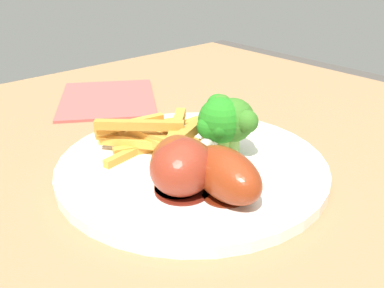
{
  "coord_description": "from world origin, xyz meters",
  "views": [
    {
      "loc": [
        -0.24,
        0.31,
        0.97
      ],
      "look_at": [
        0.06,
        0.04,
        0.78
      ],
      "focal_mm": 40.48,
      "sensor_mm": 36.0,
      "label": 1
    }
  ],
  "objects_px": {
    "broccoli_floret_back": "(224,121)",
    "broccoli_floret_front": "(232,119)",
    "chicken_drumstick_far": "(178,163)",
    "carrot_fries_pile": "(156,135)",
    "chicken_drumstick_near": "(184,166)",
    "broccoli_floret_middle": "(220,121)",
    "chicken_drumstick_extra": "(222,172)",
    "dining_table": "(253,264)",
    "dinner_plate": "(192,166)"
  },
  "relations": [
    {
      "from": "broccoli_floret_back",
      "to": "broccoli_floret_front",
      "type": "bearing_deg",
      "value": -179.06
    },
    {
      "from": "broccoli_floret_back",
      "to": "chicken_drumstick_far",
      "type": "xyz_separation_m",
      "value": [
        -0.02,
        0.08,
        -0.01
      ]
    },
    {
      "from": "carrot_fries_pile",
      "to": "chicken_drumstick_near",
      "type": "height_order",
      "value": "chicken_drumstick_near"
    },
    {
      "from": "broccoli_floret_middle",
      "to": "chicken_drumstick_extra",
      "type": "distance_m",
      "value": 0.08
    },
    {
      "from": "broccoli_floret_middle",
      "to": "broccoli_floret_back",
      "type": "height_order",
      "value": "broccoli_floret_middle"
    },
    {
      "from": "chicken_drumstick_far",
      "to": "dining_table",
      "type": "bearing_deg",
      "value": -109.13
    },
    {
      "from": "broccoli_floret_back",
      "to": "chicken_drumstick_far",
      "type": "bearing_deg",
      "value": 105.04
    },
    {
      "from": "dining_table",
      "to": "dinner_plate",
      "type": "height_order",
      "value": "dinner_plate"
    },
    {
      "from": "broccoli_floret_front",
      "to": "broccoli_floret_middle",
      "type": "distance_m",
      "value": 0.01
    },
    {
      "from": "dining_table",
      "to": "broccoli_floret_front",
      "type": "relative_size",
      "value": 15.69
    },
    {
      "from": "dinner_plate",
      "to": "chicken_drumstick_near",
      "type": "xyz_separation_m",
      "value": [
        -0.04,
        0.04,
        0.03
      ]
    },
    {
      "from": "chicken_drumstick_near",
      "to": "chicken_drumstick_extra",
      "type": "xyz_separation_m",
      "value": [
        -0.03,
        -0.02,
        -0.0
      ]
    },
    {
      "from": "carrot_fries_pile",
      "to": "chicken_drumstick_extra",
      "type": "height_order",
      "value": "chicken_drumstick_extra"
    },
    {
      "from": "dinner_plate",
      "to": "carrot_fries_pile",
      "type": "bearing_deg",
      "value": 12.85
    },
    {
      "from": "broccoli_floret_front",
      "to": "chicken_drumstick_extra",
      "type": "height_order",
      "value": "broccoli_floret_front"
    },
    {
      "from": "dinner_plate",
      "to": "chicken_drumstick_extra",
      "type": "relative_size",
      "value": 2.03
    },
    {
      "from": "broccoli_floret_front",
      "to": "chicken_drumstick_extra",
      "type": "relative_size",
      "value": 0.46
    },
    {
      "from": "dining_table",
      "to": "broccoli_floret_front",
      "type": "height_order",
      "value": "broccoli_floret_front"
    },
    {
      "from": "chicken_drumstick_extra",
      "to": "chicken_drumstick_near",
      "type": "bearing_deg",
      "value": 35.76
    },
    {
      "from": "chicken_drumstick_near",
      "to": "chicken_drumstick_far",
      "type": "distance_m",
      "value": 0.01
    },
    {
      "from": "dinner_plate",
      "to": "chicken_drumstick_extra",
      "type": "xyz_separation_m",
      "value": [
        -0.07,
        0.02,
        0.03
      ]
    },
    {
      "from": "broccoli_floret_back",
      "to": "chicken_drumstick_extra",
      "type": "xyz_separation_m",
      "value": [
        -0.06,
        0.06,
        -0.01
      ]
    },
    {
      "from": "broccoli_floret_back",
      "to": "chicken_drumstick_extra",
      "type": "relative_size",
      "value": 0.42
    },
    {
      "from": "broccoli_floret_middle",
      "to": "broccoli_floret_back",
      "type": "xyz_separation_m",
      "value": [
        0.0,
        -0.01,
        -0.0
      ]
    },
    {
      "from": "broccoli_floret_front",
      "to": "chicken_drumstick_near",
      "type": "xyz_separation_m",
      "value": [
        -0.02,
        0.08,
        -0.02
      ]
    },
    {
      "from": "broccoli_floret_middle",
      "to": "chicken_drumstick_far",
      "type": "height_order",
      "value": "broccoli_floret_middle"
    },
    {
      "from": "carrot_fries_pile",
      "to": "chicken_drumstick_far",
      "type": "distance_m",
      "value": 0.08
    },
    {
      "from": "dinner_plate",
      "to": "broccoli_floret_front",
      "type": "distance_m",
      "value": 0.07
    },
    {
      "from": "dinner_plate",
      "to": "chicken_drumstick_far",
      "type": "bearing_deg",
      "value": 123.81
    },
    {
      "from": "dinner_plate",
      "to": "chicken_drumstick_far",
      "type": "relative_size",
      "value": 2.52
    },
    {
      "from": "broccoli_floret_back",
      "to": "chicken_drumstick_near",
      "type": "bearing_deg",
      "value": 110.36
    },
    {
      "from": "carrot_fries_pile",
      "to": "chicken_drumstick_far",
      "type": "relative_size",
      "value": 1.21
    },
    {
      "from": "broccoli_floret_middle",
      "to": "chicken_drumstick_near",
      "type": "height_order",
      "value": "broccoli_floret_middle"
    },
    {
      "from": "dining_table",
      "to": "chicken_drumstick_extra",
      "type": "height_order",
      "value": "chicken_drumstick_extra"
    },
    {
      "from": "chicken_drumstick_far",
      "to": "broccoli_floret_middle",
      "type": "bearing_deg",
      "value": -75.52
    },
    {
      "from": "chicken_drumstick_near",
      "to": "chicken_drumstick_far",
      "type": "height_order",
      "value": "same"
    },
    {
      "from": "dinner_plate",
      "to": "broccoli_floret_front",
      "type": "relative_size",
      "value": 4.4
    },
    {
      "from": "carrot_fries_pile",
      "to": "chicken_drumstick_extra",
      "type": "xyz_separation_m",
      "value": [
        -0.11,
        0.01,
        0.01
      ]
    },
    {
      "from": "broccoli_floret_middle",
      "to": "chicken_drumstick_far",
      "type": "xyz_separation_m",
      "value": [
        -0.02,
        0.07,
        -0.02
      ]
    },
    {
      "from": "broccoli_floret_middle",
      "to": "carrot_fries_pile",
      "type": "xyz_separation_m",
      "value": [
        0.06,
        0.04,
        -0.02
      ]
    },
    {
      "from": "dinner_plate",
      "to": "broccoli_floret_middle",
      "type": "relative_size",
      "value": 4.28
    },
    {
      "from": "broccoli_floret_middle",
      "to": "carrot_fries_pile",
      "type": "bearing_deg",
      "value": 35.22
    },
    {
      "from": "broccoli_floret_middle",
      "to": "dinner_plate",
      "type": "bearing_deg",
      "value": 71.5
    },
    {
      "from": "broccoli_floret_middle",
      "to": "chicken_drumstick_near",
      "type": "distance_m",
      "value": 0.08
    },
    {
      "from": "dining_table",
      "to": "chicken_drumstick_far",
      "type": "distance_m",
      "value": 0.17
    },
    {
      "from": "broccoli_floret_middle",
      "to": "chicken_drumstick_extra",
      "type": "height_order",
      "value": "broccoli_floret_middle"
    },
    {
      "from": "chicken_drumstick_near",
      "to": "chicken_drumstick_far",
      "type": "xyz_separation_m",
      "value": [
        0.01,
        0.0,
        -0.0
      ]
    },
    {
      "from": "dinner_plate",
      "to": "broccoli_floret_back",
      "type": "bearing_deg",
      "value": -98.91
    },
    {
      "from": "dinner_plate",
      "to": "chicken_drumstick_far",
      "type": "height_order",
      "value": "chicken_drumstick_far"
    },
    {
      "from": "dining_table",
      "to": "broccoli_floret_back",
      "type": "distance_m",
      "value": 0.17
    }
  ]
}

